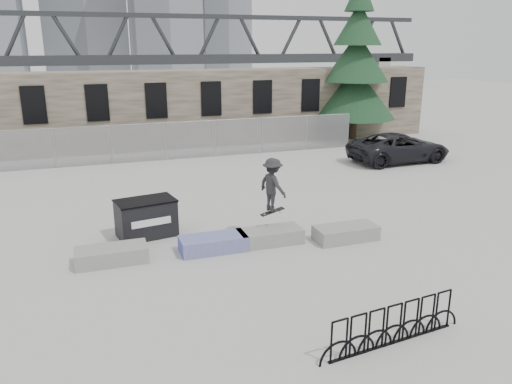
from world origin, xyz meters
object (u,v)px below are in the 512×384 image
Objects in this scene: planter_center_right at (270,235)px; planter_offset at (346,232)px; planter_center_left at (213,243)px; dumpster at (146,218)px; planter_far_left at (112,254)px; skateboarder at (273,185)px; spruce_tree at (356,68)px; bike_rack at (394,325)px; suv at (399,147)px.

planter_offset is at bearing -12.70° from planter_center_right.
planter_center_left is 0.99× the size of dumpster.
planter_center_left is at bearing -2.49° from planter_far_left.
dumpster reaches higher than planter_center_left.
planter_center_left is 1.10× the size of skateboarder.
planter_center_left and planter_center_right have the same top height.
planter_far_left is 1.10× the size of skateboarder.
planter_center_right is 1.00× the size of planter_offset.
skateboarder is at bearing -127.40° from spruce_tree.
planter_offset is 5.76m from bike_rack.
planter_far_left is 4.77m from planter_center_right.
spruce_tree reaches higher than skateboarder.
suv is at bearing 55.27° from bike_rack.
planter_center_right is 1.10× the size of skateboarder.
planter_center_left is 1.82m from planter_center_right.
dumpster reaches higher than planter_far_left.
skateboarder is (-2.18, 0.84, 1.54)m from planter_offset.
planter_far_left is 1.00× the size of planter_offset.
planter_center_left is at bearing -57.49° from dumpster.
suv reaches higher than dumpster.
planter_far_left is 2.18m from dumpster.
planter_far_left is 17.27m from suv.
skateboarder is (-0.29, 6.28, 1.35)m from bike_rack.
planter_offset is 18.47m from spruce_tree.
dumpster is at bearing 112.83° from suv.
bike_rack is at bearing -109.26° from planter_offset.
suv is (13.96, 6.46, 0.14)m from dumpster.
planter_center_left is 0.56× the size of bike_rack.
planter_center_right is 19.32m from spruce_tree.
planter_far_left is 7.18m from planter_offset.
dumpster is (-1.74, 1.90, 0.36)m from planter_center_left.
planter_far_left is 0.17× the size of spruce_tree.
dumpster is at bearing 152.07° from planter_center_right.
spruce_tree reaches higher than planter_center_left.
suv reaches higher than bike_rack.
suv is at bearing -72.16° from skateboarder.
planter_center_left is 2.55m from skateboarder.
dumpster reaches higher than planter_offset.
spruce_tree is at bearing -10.67° from suv.
spruce_tree is 7.71m from suv.
dumpster is 15.38m from suv.
dumpster is 20.28m from spruce_tree.
bike_rack is at bearing -117.56° from spruce_tree.
planter_far_left is at bearing 178.58° from planter_center_right.
suv is (12.22, 8.35, 0.51)m from planter_center_left.
bike_rack reaches higher than planter_offset.
spruce_tree is at bearing 52.71° from planter_center_right.
suv is at bearing 14.84° from dumpster.
spruce_tree is at bearing 59.79° from planter_offset.
spruce_tree is at bearing -57.77° from skateboarder.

